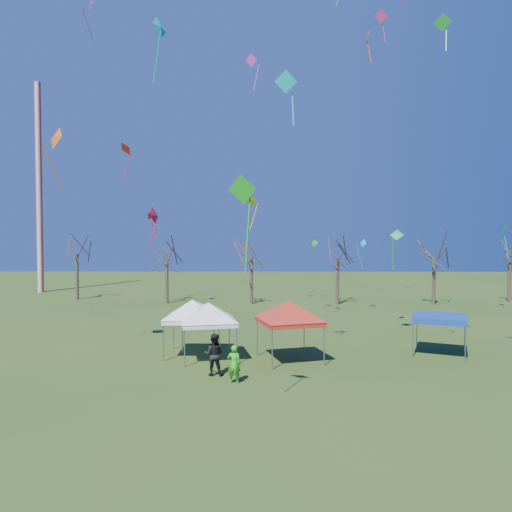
{
  "coord_description": "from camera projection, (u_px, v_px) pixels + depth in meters",
  "views": [
    {
      "loc": [
        -1.25,
        -20.31,
        6.27
      ],
      "look_at": [
        -1.59,
        3.0,
        5.45
      ],
      "focal_mm": 32.0,
      "sensor_mm": 36.0,
      "label": 1
    }
  ],
  "objects": [
    {
      "name": "ground",
      "position": [
        290.0,
        379.0,
        20.49
      ],
      "size": [
        140.0,
        140.0,
        0.0
      ],
      "primitive_type": "plane",
      "color": "#284516",
      "rests_on": "ground"
    },
    {
      "name": "kite_13",
      "position": [
        151.0,
        215.0,
        43.72
      ],
      "size": [
        0.99,
        1.23,
        2.79
      ],
      "rotation": [
        0.0,
        0.0,
        4.33
      ],
      "color": "red",
      "rests_on": "ground"
    },
    {
      "name": "kite_5",
      "position": [
        243.0,
        191.0,
        15.62
      ],
      "size": [
        1.13,
        0.8,
        3.51
      ],
      "rotation": [
        0.0,
        0.0,
        2.71
      ],
      "color": "green",
      "rests_on": "ground"
    },
    {
      "name": "kite_1",
      "position": [
        155.0,
        216.0,
        22.45
      ],
      "size": [
        0.53,
        0.99,
        2.19
      ],
      "rotation": [
        0.0,
        0.0,
        1.36
      ],
      "color": "red",
      "rests_on": "ground"
    },
    {
      "name": "kite_11",
      "position": [
        251.0,
        200.0,
        34.29
      ],
      "size": [
        1.51,
        1.55,
        2.83
      ],
      "rotation": [
        0.0,
        0.0,
        2.29
      ],
      "color": "yellow",
      "rests_on": "ground"
    },
    {
      "name": "tree_2",
      "position": [
        251.0,
        240.0,
        44.67
      ],
      "size": [
        3.71,
        3.71,
        8.18
      ],
      "color": "#3D2D21",
      "rests_on": "ground"
    },
    {
      "name": "tree_4",
      "position": [
        434.0,
        242.0,
        44.04
      ],
      "size": [
        3.58,
        3.58,
        7.89
      ],
      "color": "#3D2D21",
      "rests_on": "ground"
    },
    {
      "name": "tent_white_mid",
      "position": [
        208.0,
        306.0,
        23.87
      ],
      "size": [
        3.83,
        3.83,
        3.46
      ],
      "rotation": [
        0.0,
        0.0,
        0.21
      ],
      "color": "gray",
      "rests_on": "ground"
    },
    {
      "name": "kite_14",
      "position": [
        55.0,
        138.0,
        23.5
      ],
      "size": [
        1.26,
        1.22,
        3.3
      ],
      "rotation": [
        0.0,
        0.0,
        5.57
      ],
      "color": "#E3590B",
      "rests_on": "ground"
    },
    {
      "name": "kite_19",
      "position": [
        314.0,
        244.0,
        39.43
      ],
      "size": [
        0.71,
        0.66,
        1.89
      ],
      "rotation": [
        0.0,
        0.0,
        5.63
      ],
      "color": "#1B9316",
      "rests_on": "ground"
    },
    {
      "name": "tree_5",
      "position": [
        510.0,
        245.0,
        45.99
      ],
      "size": [
        3.39,
        3.39,
        7.46
      ],
      "color": "#3D2D21",
      "rests_on": "ground"
    },
    {
      "name": "tree_0",
      "position": [
        77.0,
        238.0,
        47.94
      ],
      "size": [
        3.83,
        3.83,
        8.44
      ],
      "color": "#3D2D21",
      "rests_on": "ground"
    },
    {
      "name": "kite_26",
      "position": [
        252.0,
        61.0,
        37.45
      ],
      "size": [
        1.19,
        1.05,
        3.2
      ],
      "rotation": [
        0.0,
        0.0,
        2.66
      ],
      "color": "#FA37BF",
      "rests_on": "ground"
    },
    {
      "name": "tree_1",
      "position": [
        167.0,
        245.0,
        45.08
      ],
      "size": [
        3.42,
        3.42,
        7.54
      ],
      "color": "#3D2D21",
      "rests_on": "ground"
    },
    {
      "name": "kite_7",
      "position": [
        90.0,
        6.0,
        33.25
      ],
      "size": [
        1.09,
        1.11,
        3.0
      ],
      "rotation": [
        0.0,
        0.0,
        5.44
      ],
      "color": "#59169F",
      "rests_on": "ground"
    },
    {
      "name": "person_green",
      "position": [
        234.0,
        364.0,
        19.96
      ],
      "size": [
        0.65,
        0.46,
        1.66
      ],
      "primitive_type": "imported",
      "rotation": [
        0.0,
        0.0,
        3.04
      ],
      "color": "green",
      "rests_on": "ground"
    },
    {
      "name": "radio_mast",
      "position": [
        39.0,
        188.0,
        54.44
      ],
      "size": [
        0.7,
        0.7,
        25.0
      ],
      "primitive_type": "cylinder",
      "color": "silver",
      "rests_on": "ground"
    },
    {
      "name": "kite_27",
      "position": [
        286.0,
        82.0,
        21.89
      ],
      "size": [
        1.12,
        0.73,
        2.74
      ],
      "rotation": [
        0.0,
        0.0,
        3.19
      ],
      "color": "#0ECFD4",
      "rests_on": "ground"
    },
    {
      "name": "kite_12",
      "position": [
        506.0,
        227.0,
        39.31
      ],
      "size": [
        1.2,
        1.22,
        3.23
      ],
      "rotation": [
        0.0,
        0.0,
        3.98
      ],
      "color": "#0DC6AC",
      "rests_on": "ground"
    },
    {
      "name": "kite_22",
      "position": [
        363.0,
        245.0,
        39.42
      ],
      "size": [
        0.86,
        0.94,
        2.64
      ],
      "rotation": [
        0.0,
        0.0,
        5.3
      ],
      "color": "#0EC3D3",
      "rests_on": "ground"
    },
    {
      "name": "kite_8",
      "position": [
        160.0,
        28.0,
        25.24
      ],
      "size": [
        0.92,
        1.33,
        3.76
      ],
      "rotation": [
        0.0,
        0.0,
        1.15
      ],
      "color": "#0CB4BD",
      "rests_on": "ground"
    },
    {
      "name": "kite_6",
      "position": [
        381.0,
        17.0,
        42.56
      ],
      "size": [
        1.39,
        0.74,
        3.17
      ],
      "rotation": [
        0.0,
        0.0,
        3.36
      ],
      "color": "#E73368",
      "rests_on": "ground"
    },
    {
      "name": "kite_17",
      "position": [
        397.0,
        236.0,
        29.33
      ],
      "size": [
        1.01,
        0.83,
        2.63
      ],
      "rotation": [
        0.0,
        0.0,
        5.95
      ],
      "color": "green",
      "rests_on": "ground"
    },
    {
      "name": "tree_3",
      "position": [
        338.0,
        242.0,
        44.22
      ],
      "size": [
        3.59,
        3.59,
        7.91
      ],
      "color": "#3D2D21",
      "rests_on": "ground"
    },
    {
      "name": "tent_white_west",
      "position": [
        192.0,
        303.0,
        24.76
      ],
      "size": [
        3.98,
        3.98,
        3.51
      ],
      "rotation": [
        0.0,
        0.0,
        -0.0
      ],
      "color": "gray",
      "rests_on": "ground"
    },
    {
      "name": "person_dark",
      "position": [
        214.0,
        354.0,
        21.09
      ],
      "size": [
        0.99,
        0.8,
        1.94
      ],
      "primitive_type": "imported",
      "rotation": [
        0.0,
        0.0,
        3.07
      ],
      "color": "black",
      "rests_on": "ground"
    },
    {
      "name": "tent_blue",
      "position": [
        440.0,
        318.0,
        24.95
      ],
      "size": [
        3.58,
        3.58,
        2.15
      ],
      "rotation": [
        0.0,
        0.0,
        -0.4
      ],
      "color": "gray",
      "rests_on": "ground"
    },
    {
      "name": "kite_18",
      "position": [
        369.0,
        34.0,
        25.12
      ],
      "size": [
        0.47,
        0.75,
        1.91
      ],
      "rotation": [
        0.0,
        0.0,
        4.72
      ],
      "color": "#FF440D",
      "rests_on": "ground"
    },
    {
      "name": "kite_25",
      "position": [
        443.0,
        23.0,
        20.74
      ],
      "size": [
        0.85,
        0.6,
        1.76
      ],
      "rotation": [
        0.0,
        0.0,
        2.77
      ],
      "color": "green",
      "rests_on": "ground"
    },
    {
      "name": "kite_2",
      "position": [
        126.0,
        149.0,
        41.88
      ],
      "size": [
        1.72,
        1.71,
        3.46
      ],
      "rotation": [
        0.0,
        0.0,
        2.37
      ],
      "color": "red",
      "rests_on": "ground"
    },
    {
      "name": "tent_red",
      "position": [
        289.0,
        305.0,
        23.55
      ],
      "size": [
        3.94,
        3.94,
        3.62
      ],
      "rotation": [
        0.0,
        0.0,
        0.28
      ],
      "color": "gray",
      "rests_on": "ground"
    }
  ]
}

